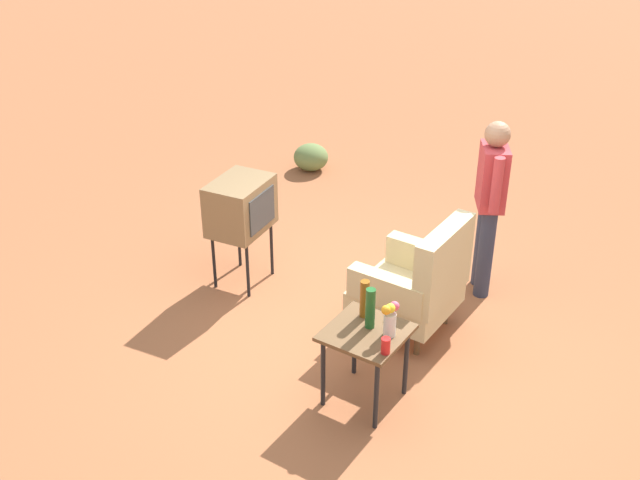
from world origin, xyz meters
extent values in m
plane|color=#A05B38|center=(0.00, 0.00, 0.00)|extent=(60.00, 60.00, 0.00)
cylinder|color=brown|center=(-0.53, -0.10, 0.11)|extent=(0.05, 0.05, 0.22)
cylinder|color=brown|center=(0.00, -0.10, 0.11)|extent=(0.05, 0.05, 0.22)
cylinder|color=brown|center=(-0.53, 0.43, 0.11)|extent=(0.05, 0.05, 0.22)
cylinder|color=brown|center=(0.00, 0.43, 0.11)|extent=(0.05, 0.05, 0.22)
cube|color=#CCB784|center=(-0.26, 0.17, 0.32)|extent=(0.77, 0.77, 0.20)
cube|color=#CCB784|center=(-0.26, 0.49, 0.74)|extent=(0.76, 0.17, 0.64)
cube|color=#CCB784|center=(-0.58, 0.17, 0.55)|extent=(0.15, 0.69, 0.26)
cube|color=#CCB784|center=(0.06, 0.16, 0.55)|extent=(0.15, 0.69, 0.26)
cylinder|color=black|center=(0.49, 0.12, 0.30)|extent=(0.04, 0.04, 0.60)
cylinder|color=black|center=(0.94, 0.12, 0.30)|extent=(0.04, 0.04, 0.60)
cylinder|color=black|center=(0.49, 0.57, 0.30)|extent=(0.04, 0.04, 0.60)
cylinder|color=black|center=(0.94, 0.57, 0.30)|extent=(0.04, 0.04, 0.60)
cube|color=brown|center=(0.71, 0.35, 0.61)|extent=(0.56, 0.56, 0.03)
cylinder|color=black|center=(0.08, -1.25, 0.28)|extent=(0.03, 0.03, 0.55)
cylinder|color=black|center=(-0.36, -1.31, 0.28)|extent=(0.03, 0.03, 0.55)
cylinder|color=black|center=(0.12, -1.61, 0.28)|extent=(0.03, 0.03, 0.55)
cylinder|color=black|center=(-0.32, -1.66, 0.28)|extent=(0.03, 0.03, 0.55)
cube|color=olive|center=(-0.12, -1.46, 0.79)|extent=(0.65, 0.51, 0.48)
cube|color=#383D3F|center=(-0.15, -1.23, 0.79)|extent=(0.42, 0.06, 0.34)
cylinder|color=#2D3347|center=(-1.30, 0.42, 0.43)|extent=(0.14, 0.14, 0.86)
cylinder|color=#2D3347|center=(-1.12, 0.51, 0.43)|extent=(0.14, 0.14, 0.86)
cube|color=#BC383D|center=(-1.21, 0.47, 1.14)|extent=(0.42, 0.37, 0.56)
cylinder|color=#BC383D|center=(-1.42, 0.35, 1.17)|extent=(0.09, 0.09, 0.50)
cylinder|color=#BC383D|center=(-1.00, 0.58, 1.17)|extent=(0.09, 0.09, 0.50)
sphere|color=#A37556|center=(-1.21, 0.47, 1.53)|extent=(0.22, 0.22, 0.22)
cylinder|color=red|center=(0.86, 0.59, 0.69)|extent=(0.07, 0.07, 0.12)
cylinder|color=#1E5623|center=(0.65, 0.34, 0.79)|extent=(0.07, 0.07, 0.32)
cylinder|color=brown|center=(0.56, 0.24, 0.78)|extent=(0.07, 0.07, 0.30)
cylinder|color=silver|center=(0.66, 0.51, 0.72)|extent=(0.09, 0.09, 0.18)
sphere|color=yellow|center=(0.66, 0.51, 0.86)|extent=(0.07, 0.07, 0.07)
sphere|color=#E04C66|center=(0.62, 0.52, 0.86)|extent=(0.07, 0.07, 0.07)
sphere|color=orange|center=(0.70, 0.49, 0.86)|extent=(0.07, 0.07, 0.07)
ellipsoid|color=olive|center=(-2.62, -2.38, 0.16)|extent=(0.43, 0.43, 0.33)
camera|label=1|loc=(4.65, 2.54, 3.88)|focal=43.10mm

